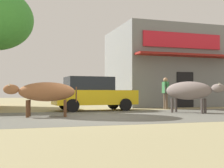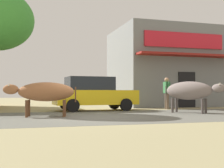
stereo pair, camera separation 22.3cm
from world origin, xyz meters
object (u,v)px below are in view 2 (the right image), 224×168
(cow_near_brown, at_px, (44,92))
(cow_far_dark, at_px, (190,91))
(parked_hatchback_car, at_px, (94,93))
(pedestrian_by_shop, at_px, (167,91))

(cow_near_brown, height_order, cow_far_dark, cow_far_dark)
(parked_hatchback_car, bearing_deg, cow_far_dark, -38.58)
(cow_near_brown, distance_m, cow_far_dark, 6.20)
(cow_near_brown, distance_m, pedestrian_by_shop, 7.33)
(parked_hatchback_car, xyz_separation_m, pedestrian_by_shop, (4.01, 0.10, 0.15))
(parked_hatchback_car, distance_m, cow_near_brown, 4.05)
(pedestrian_by_shop, bearing_deg, cow_near_brown, -153.81)
(parked_hatchback_car, distance_m, pedestrian_by_shop, 4.02)
(cow_far_dark, bearing_deg, parked_hatchback_car, 141.42)
(cow_near_brown, relative_size, cow_far_dark, 1.16)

